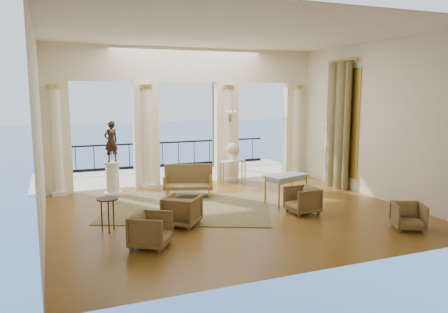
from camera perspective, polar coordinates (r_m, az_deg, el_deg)
name	(u,v)px	position (r m, az deg, el deg)	size (l,w,h in m)	color
floor	(232,212)	(11.39, 1.11, -7.25)	(9.00, 9.00, 0.00)	#462508
room_walls	(252,101)	(9.95, 3.69, 7.25)	(9.00, 9.00, 9.00)	#ECE1C6
arcade	(188,107)	(14.56, -4.77, 6.47)	(9.00, 0.56, 4.50)	#FFEECD
terrace	(173,175)	(16.75, -6.66, -2.36)	(10.00, 3.60, 0.10)	beige
balustrade	(163,157)	(18.21, -8.01, -0.05)	(9.00, 0.06, 1.03)	black
palm_tree	(214,66)	(17.86, -1.25, 11.71)	(2.00, 2.00, 4.50)	#4C3823
sea	(81,151)	(70.81, -18.21, 0.71)	(160.00, 160.00, 0.00)	#335C9C
curtain	(338,125)	(14.45, 14.61, 3.97)	(0.33, 1.40, 4.09)	brown
window_frame	(342,123)	(14.56, 15.21, 4.30)	(0.04, 1.60, 3.40)	gold
wall_sconce	(230,117)	(14.76, 0.83, 5.15)	(0.30, 0.11, 0.33)	gold
rug	(189,208)	(11.80, -4.60, -6.66)	(4.26, 3.31, 0.02)	#34371B
armchair_a	(151,229)	(8.95, -9.56, -9.27)	(0.74, 0.69, 0.76)	#44371A
armchair_b	(408,215)	(10.75, 22.95, -7.04)	(0.65, 0.61, 0.67)	#44371A
armchair_c	(302,199)	(11.37, 10.20, -5.45)	(0.73, 0.68, 0.75)	#44371A
armchair_d	(182,209)	(10.22, -5.50, -6.87)	(0.76, 0.71, 0.78)	#44371A
settee	(188,181)	(12.96, -4.68, -3.19)	(1.56, 1.06, 0.95)	#44371A
game_table	(286,177)	(12.23, 8.12, -2.73)	(1.32, 0.95, 0.81)	#A4BFD3
pedestal	(113,179)	(13.60, -14.35, -2.83)	(0.55, 0.55, 1.00)	silver
statue	(111,141)	(13.43, -14.53, 1.93)	(0.45, 0.29, 1.23)	#322016
console_table	(233,164)	(14.48, 1.16, -1.04)	(0.94, 0.64, 0.83)	silver
urn	(233,150)	(14.41, 1.17, 0.81)	(0.44, 0.44, 0.58)	white
side_table	(107,203)	(10.02, -14.98, -5.89)	(0.47, 0.47, 0.76)	black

